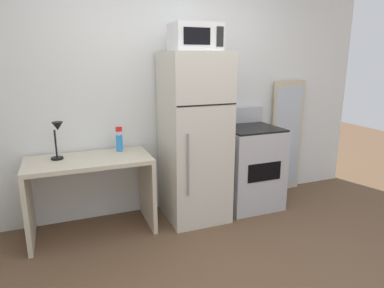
{
  "coord_description": "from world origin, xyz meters",
  "views": [
    {
      "loc": [
        -1.08,
        -1.85,
        1.66
      ],
      "look_at": [
        0.08,
        1.1,
        0.86
      ],
      "focal_mm": 31.67,
      "sensor_mm": 36.0,
      "label": 1
    }
  ],
  "objects_px": {
    "spray_bottle": "(119,141)",
    "refrigerator": "(194,138)",
    "leaning_mirror": "(287,137)",
    "desk": "(90,181)",
    "desk_lamp": "(57,134)",
    "microwave": "(195,37)",
    "oven_range": "(249,166)"
  },
  "relations": [
    {
      "from": "spray_bottle",
      "to": "refrigerator",
      "type": "bearing_deg",
      "value": -14.66
    },
    {
      "from": "spray_bottle",
      "to": "leaning_mirror",
      "type": "relative_size",
      "value": 0.18
    },
    {
      "from": "desk",
      "to": "leaning_mirror",
      "type": "bearing_deg",
      "value": 5.86
    },
    {
      "from": "desk_lamp",
      "to": "microwave",
      "type": "bearing_deg",
      "value": -5.18
    },
    {
      "from": "spray_bottle",
      "to": "desk_lamp",
      "type": "bearing_deg",
      "value": -170.55
    },
    {
      "from": "desk",
      "to": "spray_bottle",
      "type": "distance_m",
      "value": 0.49
    },
    {
      "from": "spray_bottle",
      "to": "oven_range",
      "type": "xyz_separation_m",
      "value": [
        1.43,
        -0.17,
        -0.38
      ]
    },
    {
      "from": "desk",
      "to": "refrigerator",
      "type": "relative_size",
      "value": 0.66
    },
    {
      "from": "desk_lamp",
      "to": "oven_range",
      "type": "height_order",
      "value": "desk_lamp"
    },
    {
      "from": "spray_bottle",
      "to": "oven_range",
      "type": "relative_size",
      "value": 0.23
    },
    {
      "from": "desk_lamp",
      "to": "refrigerator",
      "type": "height_order",
      "value": "refrigerator"
    },
    {
      "from": "microwave",
      "to": "oven_range",
      "type": "distance_m",
      "value": 1.55
    },
    {
      "from": "desk",
      "to": "oven_range",
      "type": "height_order",
      "value": "oven_range"
    },
    {
      "from": "desk_lamp",
      "to": "refrigerator",
      "type": "distance_m",
      "value": 1.32
    },
    {
      "from": "spray_bottle",
      "to": "oven_range",
      "type": "bearing_deg",
      "value": -6.68
    },
    {
      "from": "leaning_mirror",
      "to": "desk_lamp",
      "type": "bearing_deg",
      "value": -176.09
    },
    {
      "from": "oven_range",
      "to": "leaning_mirror",
      "type": "bearing_deg",
      "value": 20.48
    },
    {
      "from": "spray_bottle",
      "to": "microwave",
      "type": "relative_size",
      "value": 0.54
    },
    {
      "from": "leaning_mirror",
      "to": "desk",
      "type": "bearing_deg",
      "value": -174.14
    },
    {
      "from": "desk_lamp",
      "to": "oven_range",
      "type": "bearing_deg",
      "value": -2.07
    },
    {
      "from": "oven_range",
      "to": "microwave",
      "type": "bearing_deg",
      "value": -176.14
    },
    {
      "from": "microwave",
      "to": "leaning_mirror",
      "type": "xyz_separation_m",
      "value": [
        1.37,
        0.3,
        -1.16
      ]
    },
    {
      "from": "desk_lamp",
      "to": "leaning_mirror",
      "type": "bearing_deg",
      "value": 3.91
    },
    {
      "from": "spray_bottle",
      "to": "refrigerator",
      "type": "height_order",
      "value": "refrigerator"
    },
    {
      "from": "desk_lamp",
      "to": "spray_bottle",
      "type": "distance_m",
      "value": 0.6
    },
    {
      "from": "desk",
      "to": "spray_bottle",
      "type": "relative_size",
      "value": 4.6
    },
    {
      "from": "desk_lamp",
      "to": "microwave",
      "type": "xyz_separation_m",
      "value": [
        1.31,
        -0.12,
        0.87
      ]
    },
    {
      "from": "spray_bottle",
      "to": "oven_range",
      "type": "height_order",
      "value": "oven_range"
    },
    {
      "from": "desk",
      "to": "leaning_mirror",
      "type": "distance_m",
      "value": 2.45
    },
    {
      "from": "desk_lamp",
      "to": "spray_bottle",
      "type": "bearing_deg",
      "value": 9.45
    },
    {
      "from": "refrigerator",
      "to": "leaning_mirror",
      "type": "distance_m",
      "value": 1.41
    },
    {
      "from": "desk_lamp",
      "to": "leaning_mirror",
      "type": "relative_size",
      "value": 0.25
    }
  ]
}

